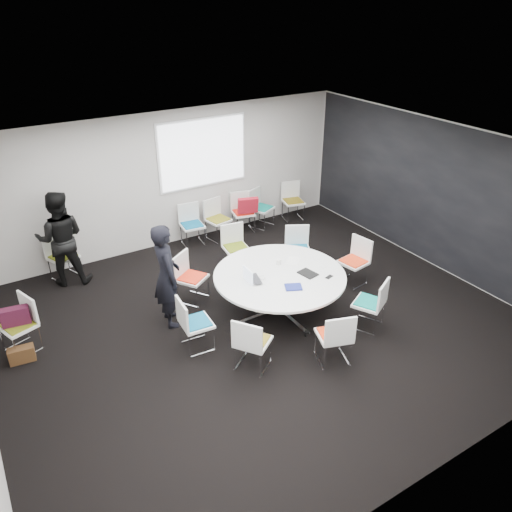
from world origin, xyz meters
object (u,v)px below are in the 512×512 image
chair_ring_d (192,286)px  maroon_bag (15,316)px  conference_table (279,284)px  brown_bag (22,355)px  chair_ring_a (353,270)px  chair_back_d (261,215)px  chair_ring_e (196,332)px  chair_back_c (243,220)px  person_back (61,239)px  chair_back_e (293,208)px  laptop (258,279)px  chair_ring_g (333,345)px  chair_ring_c (236,256)px  chair_ring_b (297,258)px  chair_person_back (64,265)px  person_main (167,276)px  chair_back_b (218,227)px  cup (279,262)px  chair_ring_h (368,312)px  chair_back_a (193,233)px  chair_spare_left (22,335)px  chair_ring_f (252,351)px

chair_ring_d → maroon_bag: chair_ring_d is taller
conference_table → brown_bag: (-3.94, 0.91, -0.41)m
chair_ring_a → maroon_bag: chair_ring_a is taller
chair_back_d → chair_ring_e: bearing=20.4°
chair_back_c → person_back: (-3.91, -0.19, 0.62)m
chair_back_e → laptop: 4.15m
chair_ring_e → brown_bag: bearing=-110.1°
conference_table → brown_bag: bearing=166.9°
chair_ring_g → chair_back_c: bearing=94.5°
chair_back_c → maroon_bag: 5.34m
chair_ring_c → chair_ring_e: 2.50m
chair_ring_b → person_back: (-3.90, 1.90, 0.62)m
chair_ring_g → chair_person_back: (-2.77, 4.52, 0.00)m
chair_back_e → person_main: person_main is taller
chair_person_back → maroon_bag: 2.18m
chair_ring_e → chair_back_b: (2.05, 3.17, 0.00)m
chair_ring_b → maroon_bag: (-4.97, 0.20, 0.34)m
conference_table → chair_back_b: bearing=81.6°
conference_table → chair_ring_a: 1.71m
chair_ring_b → chair_ring_e: bearing=50.5°
chair_ring_e → chair_back_c: same height
chair_ring_e → laptop: size_ratio=2.46×
chair_back_c → cup: (-0.93, -2.79, 0.50)m
chair_ring_b → chair_back_c: bearing=-62.4°
person_main → laptop: 1.45m
chair_ring_a → chair_ring_e: 3.30m
chair_ring_h → chair_back_c: same height
chair_ring_g → chair_back_e: size_ratio=1.00×
chair_ring_c → chair_back_b: size_ratio=1.00×
brown_bag → conference_table: bearing=-13.1°
chair_ring_d → chair_back_a: (0.94, 1.97, 0.00)m
chair_ring_h → chair_back_a: 4.33m
chair_ring_c → laptop: size_ratio=2.46×
chair_ring_g → chair_spare_left: (-3.83, 2.66, 0.00)m
chair_back_e → chair_person_back: 5.25m
chair_person_back → laptop: 3.89m
chair_back_b → chair_ring_b: bearing=97.3°
chair_ring_a → chair_back_a: bearing=22.1°
chair_spare_left → person_back: size_ratio=0.49×
person_back → chair_ring_g: bearing=141.5°
laptop → cup: 0.62m
conference_table → chair_ring_g: chair_ring_g is taller
chair_ring_f → person_main: bearing=163.5°
chair_back_e → chair_person_back: same height
chair_back_c → chair_person_back: same height
chair_ring_e → chair_spare_left: bearing=-116.2°
chair_ring_f → chair_ring_b: bearing=96.1°
chair_ring_e → brown_bag: 2.56m
chair_back_c → chair_back_e: same height
chair_ring_g → chair_back_c: size_ratio=1.00×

